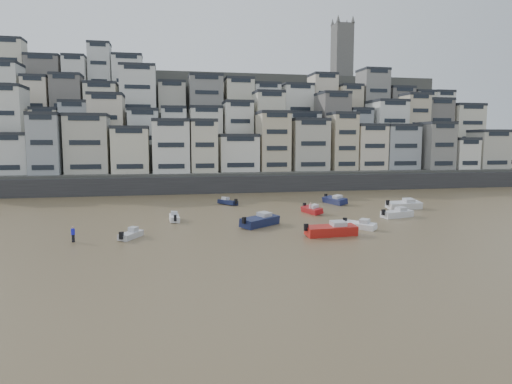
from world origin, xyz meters
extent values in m
plane|color=olive|center=(0.00, 0.00, 0.00)|extent=(400.00, 400.00, 0.00)
cube|color=#38383A|center=(10.00, 65.00, 1.75)|extent=(140.00, 3.00, 3.50)
cube|color=#4C4C47|center=(15.00, 72.00, 2.00)|extent=(140.00, 14.00, 4.00)
cube|color=#4C4C47|center=(15.00, 84.00, 5.00)|extent=(140.00, 14.00, 10.00)
cube|color=#4C4C47|center=(15.00, 96.00, 9.00)|extent=(140.00, 14.00, 18.00)
cube|color=#4C4C47|center=(15.00, 108.00, 13.00)|extent=(140.00, 16.00, 26.00)
cube|color=#4C4C47|center=(15.00, 122.00, 16.00)|extent=(140.00, 18.00, 32.00)
cube|color=#66635E|center=(55.00, 120.00, 41.00)|extent=(6.00, 6.00, 18.00)
camera|label=1|loc=(-5.26, -30.04, 10.87)|focal=32.00mm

